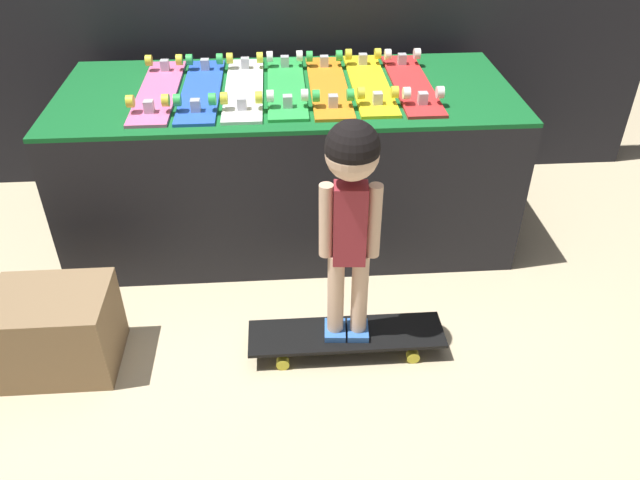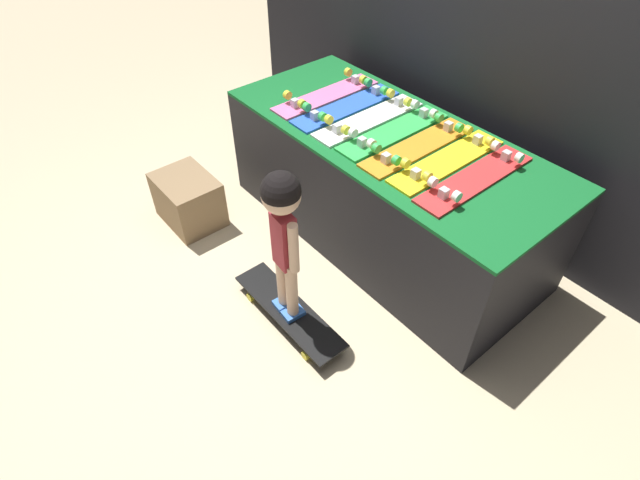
{
  "view_description": "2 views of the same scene",
  "coord_description": "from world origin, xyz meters",
  "px_view_note": "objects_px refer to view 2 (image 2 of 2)",
  "views": [
    {
      "loc": [
        -0.04,
        -2.12,
        1.85
      ],
      "look_at": [
        0.11,
        -0.02,
        0.37
      ],
      "focal_mm": 35.0,
      "sensor_mm": 36.0,
      "label": 1
    },
    {
      "loc": [
        1.67,
        -1.27,
        2.29
      ],
      "look_at": [
        0.17,
        -0.02,
        0.45
      ],
      "focal_mm": 28.0,
      "sensor_mm": 36.0,
      "label": 2
    }
  ],
  "objects_px": {
    "skateboard_blue_on_rack": "(346,106)",
    "skateboard_white_on_rack": "(369,118)",
    "skateboard_orange_on_rack": "(418,145)",
    "skateboard_on_floor": "(289,311)",
    "storage_box": "(189,200)",
    "skateboard_red_on_rack": "(475,177)",
    "child": "(283,222)",
    "skateboard_yellow_on_rack": "(447,159)",
    "skateboard_pink_on_rack": "(326,94)",
    "skateboard_green_on_rack": "(394,130)"
  },
  "relations": [
    {
      "from": "skateboard_pink_on_rack",
      "to": "skateboard_orange_on_rack",
      "type": "height_order",
      "value": "same"
    },
    {
      "from": "skateboard_red_on_rack",
      "to": "storage_box",
      "type": "height_order",
      "value": "skateboard_red_on_rack"
    },
    {
      "from": "skateboard_on_floor",
      "to": "child",
      "type": "bearing_deg",
      "value": 180.0
    },
    {
      "from": "skateboard_orange_on_rack",
      "to": "storage_box",
      "type": "relative_size",
      "value": 1.74
    },
    {
      "from": "skateboard_pink_on_rack",
      "to": "storage_box",
      "type": "height_order",
      "value": "skateboard_pink_on_rack"
    },
    {
      "from": "skateboard_pink_on_rack",
      "to": "skateboard_green_on_rack",
      "type": "relative_size",
      "value": 1.0
    },
    {
      "from": "skateboard_green_on_rack",
      "to": "skateboard_on_floor",
      "type": "xyz_separation_m",
      "value": [
        0.2,
        -0.94,
        -0.71
      ]
    },
    {
      "from": "skateboard_yellow_on_rack",
      "to": "child",
      "type": "xyz_separation_m",
      "value": [
        -0.19,
        -0.95,
        -0.04
      ]
    },
    {
      "from": "skateboard_white_on_rack",
      "to": "skateboard_on_floor",
      "type": "bearing_deg",
      "value": -67.13
    },
    {
      "from": "skateboard_pink_on_rack",
      "to": "skateboard_orange_on_rack",
      "type": "xyz_separation_m",
      "value": [
        0.78,
        0.01,
        0.0
      ]
    },
    {
      "from": "skateboard_white_on_rack",
      "to": "child",
      "type": "distance_m",
      "value": 1.01
    },
    {
      "from": "skateboard_yellow_on_rack",
      "to": "child",
      "type": "height_order",
      "value": "child"
    },
    {
      "from": "skateboard_white_on_rack",
      "to": "skateboard_on_floor",
      "type": "distance_m",
      "value": 1.23
    },
    {
      "from": "skateboard_blue_on_rack",
      "to": "skateboard_green_on_rack",
      "type": "relative_size",
      "value": 1.0
    },
    {
      "from": "skateboard_orange_on_rack",
      "to": "storage_box",
      "type": "height_order",
      "value": "skateboard_orange_on_rack"
    },
    {
      "from": "skateboard_green_on_rack",
      "to": "skateboard_red_on_rack",
      "type": "bearing_deg",
      "value": -0.78
    },
    {
      "from": "skateboard_white_on_rack",
      "to": "skateboard_yellow_on_rack",
      "type": "height_order",
      "value": "same"
    },
    {
      "from": "skateboard_white_on_rack",
      "to": "storage_box",
      "type": "distance_m",
      "value": 1.33
    },
    {
      "from": "skateboard_green_on_rack",
      "to": "storage_box",
      "type": "xyz_separation_m",
      "value": [
        -0.94,
        -0.93,
        -0.61
      ]
    },
    {
      "from": "skateboard_green_on_rack",
      "to": "storage_box",
      "type": "relative_size",
      "value": 1.74
    },
    {
      "from": "skateboard_on_floor",
      "to": "skateboard_orange_on_rack",
      "type": "bearing_deg",
      "value": 90.18
    },
    {
      "from": "skateboard_on_floor",
      "to": "skateboard_green_on_rack",
      "type": "bearing_deg",
      "value": 101.86
    },
    {
      "from": "skateboard_green_on_rack",
      "to": "skateboard_on_floor",
      "type": "height_order",
      "value": "skateboard_green_on_rack"
    },
    {
      "from": "skateboard_green_on_rack",
      "to": "skateboard_orange_on_rack",
      "type": "xyz_separation_m",
      "value": [
        0.19,
        -0.01,
        0.0
      ]
    },
    {
      "from": "skateboard_orange_on_rack",
      "to": "child",
      "type": "xyz_separation_m",
      "value": [
        0.0,
        -0.93,
        -0.04
      ]
    },
    {
      "from": "skateboard_green_on_rack",
      "to": "skateboard_orange_on_rack",
      "type": "relative_size",
      "value": 1.0
    },
    {
      "from": "skateboard_blue_on_rack",
      "to": "skateboard_yellow_on_rack",
      "type": "relative_size",
      "value": 1.0
    },
    {
      "from": "skateboard_blue_on_rack",
      "to": "skateboard_pink_on_rack",
      "type": "bearing_deg",
      "value": 179.51
    },
    {
      "from": "skateboard_orange_on_rack",
      "to": "skateboard_on_floor",
      "type": "bearing_deg",
      "value": -89.82
    },
    {
      "from": "skateboard_blue_on_rack",
      "to": "child",
      "type": "xyz_separation_m",
      "value": [
        0.59,
        -0.93,
        -0.04
      ]
    },
    {
      "from": "skateboard_yellow_on_rack",
      "to": "skateboard_red_on_rack",
      "type": "distance_m",
      "value": 0.2
    },
    {
      "from": "skateboard_yellow_on_rack",
      "to": "skateboard_red_on_rack",
      "type": "relative_size",
      "value": 1.0
    },
    {
      "from": "skateboard_green_on_rack",
      "to": "skateboard_red_on_rack",
      "type": "height_order",
      "value": "same"
    },
    {
      "from": "skateboard_on_floor",
      "to": "storage_box",
      "type": "height_order",
      "value": "storage_box"
    },
    {
      "from": "skateboard_blue_on_rack",
      "to": "storage_box",
      "type": "xyz_separation_m",
      "value": [
        -0.55,
        -0.92,
        -0.61
      ]
    },
    {
      "from": "child",
      "to": "storage_box",
      "type": "height_order",
      "value": "child"
    },
    {
      "from": "skateboard_pink_on_rack",
      "to": "skateboard_on_floor",
      "type": "xyz_separation_m",
      "value": [
        0.78,
        -0.93,
        -0.71
      ]
    },
    {
      "from": "skateboard_orange_on_rack",
      "to": "skateboard_red_on_rack",
      "type": "relative_size",
      "value": 1.0
    },
    {
      "from": "skateboard_red_on_rack",
      "to": "child",
      "type": "xyz_separation_m",
      "value": [
        -0.39,
        -0.93,
        -0.04
      ]
    },
    {
      "from": "skateboard_blue_on_rack",
      "to": "skateboard_on_floor",
      "type": "height_order",
      "value": "skateboard_blue_on_rack"
    },
    {
      "from": "skateboard_orange_on_rack",
      "to": "child",
      "type": "bearing_deg",
      "value": -89.82
    },
    {
      "from": "skateboard_pink_on_rack",
      "to": "storage_box",
      "type": "bearing_deg",
      "value": -110.93
    },
    {
      "from": "skateboard_pink_on_rack",
      "to": "child",
      "type": "relative_size",
      "value": 0.82
    },
    {
      "from": "skateboard_orange_on_rack",
      "to": "storage_box",
      "type": "bearing_deg",
      "value": -140.76
    },
    {
      "from": "skateboard_yellow_on_rack",
      "to": "storage_box",
      "type": "distance_m",
      "value": 1.74
    },
    {
      "from": "skateboard_pink_on_rack",
      "to": "skateboard_white_on_rack",
      "type": "height_order",
      "value": "same"
    },
    {
      "from": "skateboard_blue_on_rack",
      "to": "skateboard_white_on_rack",
      "type": "relative_size",
      "value": 1.0
    },
    {
      "from": "skateboard_green_on_rack",
      "to": "skateboard_pink_on_rack",
      "type": "bearing_deg",
      "value": -178.5
    },
    {
      "from": "skateboard_orange_on_rack",
      "to": "skateboard_pink_on_rack",
      "type": "bearing_deg",
      "value": -179.6
    },
    {
      "from": "skateboard_on_floor",
      "to": "child",
      "type": "relative_size",
      "value": 0.86
    }
  ]
}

